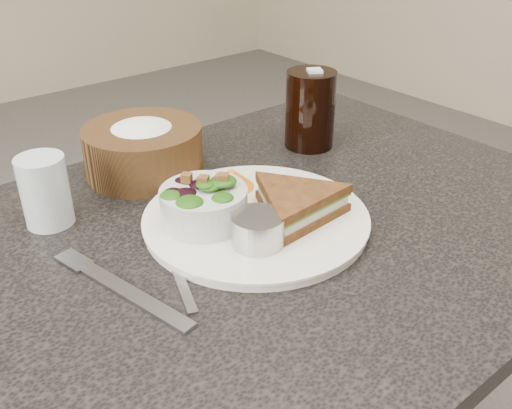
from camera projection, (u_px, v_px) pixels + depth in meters
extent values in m
cylinder|color=white|center=(256.00, 219.00, 0.78)|extent=(0.31, 0.31, 0.01)
cylinder|color=#A9A9AB|center=(258.00, 230.00, 0.71)|extent=(0.07, 0.07, 0.04)
cone|color=orange|center=(231.00, 178.00, 0.84)|extent=(0.10, 0.10, 0.03)
cube|color=#929498|center=(128.00, 292.00, 0.65)|extent=(0.06, 0.20, 0.01)
cube|color=#989898|center=(175.00, 267.00, 0.69)|extent=(0.07, 0.17, 0.00)
cylinder|color=silver|center=(45.00, 191.00, 0.76)|extent=(0.07, 0.07, 0.10)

